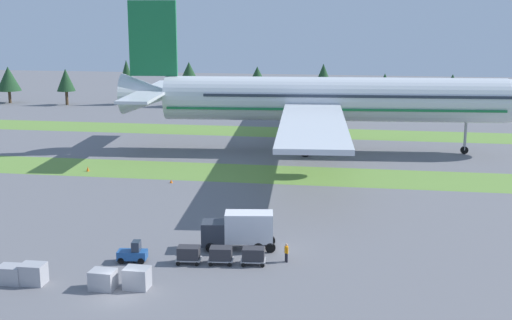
{
  "coord_description": "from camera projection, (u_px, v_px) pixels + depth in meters",
  "views": [
    {
      "loc": [
        18.98,
        -48.61,
        22.01
      ],
      "look_at": [
        5.35,
        34.09,
        4.0
      ],
      "focal_mm": 48.43,
      "sensor_mm": 36.0,
      "label": 1
    }
  ],
  "objects": [
    {
      "name": "catering_truck",
      "position": [
        239.0,
        229.0,
        65.1
      ],
      "size": [
        7.22,
        3.31,
        3.58
      ],
      "rotation": [
        0.0,
        0.0,
        1.72
      ],
      "color": "#2D333D",
      "rests_on": "ground"
    },
    {
      "name": "uld_container_3",
      "position": [
        137.0,
        278.0,
        56.0
      ],
      "size": [
        2.04,
        1.65,
        1.75
      ],
      "primitive_type": "cube",
      "rotation": [
        0.0,
        0.0,
        -0.03
      ],
      "color": "#A3A3A8",
      "rests_on": "ground"
    },
    {
      "name": "taxiway_marker_0",
      "position": [
        88.0,
        169.0,
        97.31
      ],
      "size": [
        0.44,
        0.44,
        0.67
      ],
      "primitive_type": "cone",
      "color": "orange",
      "rests_on": "ground"
    },
    {
      "name": "cargo_dolly_third",
      "position": [
        253.0,
        255.0,
        61.24
      ],
      "size": [
        2.35,
        1.72,
        1.55
      ],
      "rotation": [
        0.0,
        0.0,
        1.68
      ],
      "color": "#A3A3A8",
      "rests_on": "ground"
    },
    {
      "name": "taxiway_marker_1",
      "position": [
        171.0,
        181.0,
        90.69
      ],
      "size": [
        0.44,
        0.44,
        0.45
      ],
      "primitive_type": "cone",
      "color": "orange",
      "rests_on": "ground"
    },
    {
      "name": "grass_strip_near",
      "position": [
        229.0,
        173.0,
        96.56
      ],
      "size": [
        320.0,
        11.08,
        0.01
      ],
      "primitive_type": "cube",
      "color": "olive",
      "rests_on": "ground"
    },
    {
      "name": "baggage_tug",
      "position": [
        133.0,
        253.0,
        61.88
      ],
      "size": [
        2.72,
        1.57,
        1.97
      ],
      "rotation": [
        0.0,
        0.0,
        1.68
      ],
      "color": "#1E4C8E",
      "rests_on": "ground"
    },
    {
      "name": "cargo_dolly_second",
      "position": [
        221.0,
        254.0,
        61.4
      ],
      "size": [
        2.35,
        1.72,
        1.55
      ],
      "rotation": [
        0.0,
        0.0,
        1.68
      ],
      "color": "#A3A3A8",
      "rests_on": "ground"
    },
    {
      "name": "uld_container_2",
      "position": [
        33.0,
        274.0,
        56.9
      ],
      "size": [
        2.02,
        1.63,
        1.73
      ],
      "primitive_type": "cube",
      "rotation": [
        0.0,
        0.0,
        0.02
      ],
      "color": "#A3A3A8",
      "rests_on": "ground"
    },
    {
      "name": "distant_tree_line",
      "position": [
        290.0,
        80.0,
        159.11
      ],
      "size": [
        198.94,
        9.62,
        11.84
      ],
      "color": "#4C3823",
      "rests_on": "ground"
    },
    {
      "name": "uld_container_0",
      "position": [
        11.0,
        274.0,
        57.09
      ],
      "size": [
        2.05,
        1.67,
        1.51
      ],
      "primitive_type": "cube",
      "rotation": [
        0.0,
        0.0,
        0.03
      ],
      "color": "#A3A3A8",
      "rests_on": "ground"
    },
    {
      "name": "airliner",
      "position": [
        322.0,
        99.0,
        109.26
      ],
      "size": [
        64.09,
        79.1,
        23.82
      ],
      "rotation": [
        0.0,
        0.0,
        -1.48
      ],
      "color": "silver",
      "rests_on": "ground"
    },
    {
      "name": "uld_container_1",
      "position": [
        103.0,
        280.0,
        55.88
      ],
      "size": [
        2.06,
        1.67,
        1.58
      ],
      "primitive_type": "cube",
      "rotation": [
        0.0,
        0.0,
        -0.04
      ],
      "color": "#A3A3A8",
      "rests_on": "ground"
    },
    {
      "name": "ground_plane",
      "position": [
        119.0,
        296.0,
        54.54
      ],
      "size": [
        400.0,
        400.0,
        0.0
      ],
      "primitive_type": "plane",
      "color": "slate"
    },
    {
      "name": "ground_crew_marshaller",
      "position": [
        286.0,
        252.0,
        61.87
      ],
      "size": [
        0.36,
        0.49,
        1.74
      ],
      "rotation": [
        0.0,
        0.0,
        5.26
      ],
      "color": "black",
      "rests_on": "ground"
    },
    {
      "name": "cargo_dolly_lead",
      "position": [
        189.0,
        253.0,
        61.57
      ],
      "size": [
        2.35,
        1.72,
        1.55
      ],
      "rotation": [
        0.0,
        0.0,
        1.68
      ],
      "color": "#A3A3A8",
      "rests_on": "ground"
    },
    {
      "name": "grass_strip_far",
      "position": [
        266.0,
        132.0,
        129.52
      ],
      "size": [
        320.0,
        11.08,
        0.01
      ],
      "primitive_type": "cube",
      "color": "olive",
      "rests_on": "ground"
    }
  ]
}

